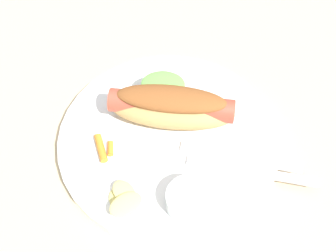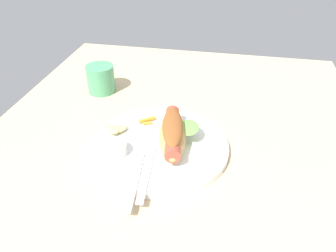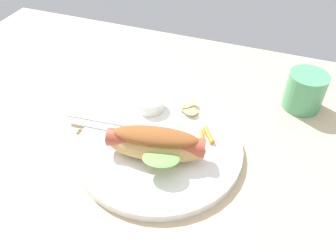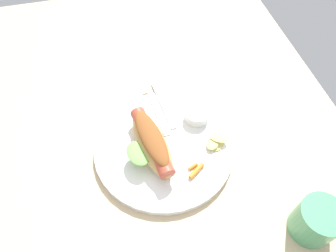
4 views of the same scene
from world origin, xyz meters
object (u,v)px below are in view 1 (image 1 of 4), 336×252
Objects in this scene: plate at (169,139)px; sauce_ramekin at (189,200)px; knife at (240,157)px; carrot_garnish at (103,148)px; hot_dog at (171,106)px; fork at (249,171)px; chips_pile at (123,199)px.

plate is 10.41cm from sauce_ramekin.
carrot_garnish is (17.32, 4.21, 0.29)cm from knife.
hot_dog is at bearing -78.94° from plate.
fork is at bearing -53.95° from knife.
sauce_ramekin is at bearing 162.66° from carrot_garnish.
knife is (1.44, -1.66, -0.02)cm from fork.
plate is at bearing -89.32° from hot_dog.
chips_pile is (12.13, 10.24, 0.64)cm from knife.
hot_dog is 2.90× the size of chips_pile.
fork is at bearing 168.83° from plate.
chips_pile is (7.52, 2.06, -0.38)cm from sauce_ramekin.
sauce_ramekin is at bearing 121.05° from plate.
knife reaches higher than plate.
carrot_garnish is (12.71, -3.97, -0.73)cm from sauce_ramekin.
sauce_ramekin reaches higher than fork.
knife is at bearing 176.67° from plate.
fork is at bearing -147.68° from chips_pile.
sauce_ramekin is at bearing -124.30° from knife.
chips_pile is at bearing 15.34° from sauce_ramekin.
fork is (-11.32, 2.23, 1.00)cm from plate.
chips_pile is at bearing 130.73° from carrot_garnish.
fork reaches higher than plate.
knife is at bearing -119.39° from sauce_ramekin.
fork is 1.06× the size of knife.
hot_dog is 13.72cm from chips_pile.
knife is (-4.61, -8.18, -1.02)cm from sauce_ramekin.
chips_pile is (13.57, 8.58, 0.62)cm from fork.
plate is 4.86× the size of chips_pile.
plate is at bearing -147.27° from carrot_garnish.
hot_dog reaches higher than plate.
hot_dog is 13.08cm from fork.
plate is at bearing 171.76° from knife.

